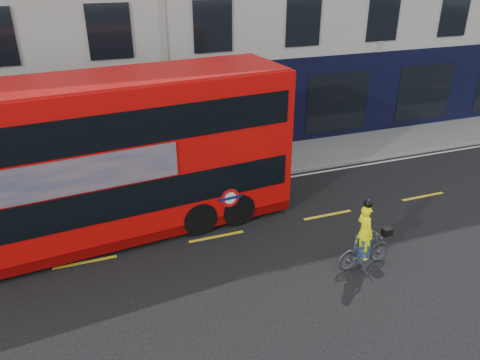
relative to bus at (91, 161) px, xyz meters
name	(u,v)px	position (x,y,z in m)	size (l,w,h in m)	color
ground	(232,263)	(3.41, -2.86, -2.56)	(120.00, 120.00, 0.00)	black
pavement	(180,173)	(3.41, 3.64, -2.50)	(60.00, 3.00, 0.12)	slate
kerb	(189,188)	(3.41, 2.14, -2.50)	(60.00, 0.12, 0.13)	gray
road_edge_line	(191,193)	(3.41, 1.84, -2.56)	(58.00, 0.10, 0.01)	silver
lane_dashes	(216,237)	(3.41, -1.36, -2.56)	(58.00, 0.12, 0.01)	yellow
bus	(91,161)	(0.00, 0.00, 0.00)	(12.59, 4.04, 4.99)	red
cyclist	(365,244)	(6.89, -4.24, -1.83)	(1.76, 0.62, 2.18)	#434548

